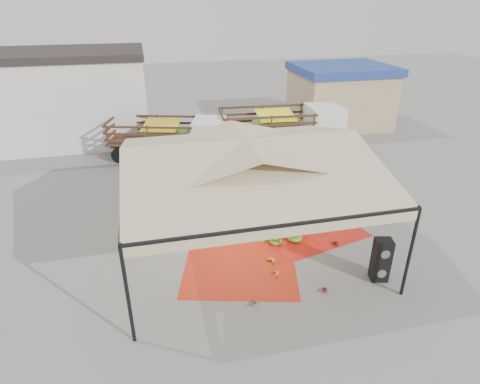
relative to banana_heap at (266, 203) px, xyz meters
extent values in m
plane|color=slate|center=(-1.33, -1.66, -0.58)|extent=(90.00, 90.00, 0.00)
cylinder|color=black|center=(-5.33, -5.66, 0.92)|extent=(0.10, 0.10, 3.00)
cylinder|color=black|center=(2.67, -5.66, 0.92)|extent=(0.10, 0.10, 3.00)
cylinder|color=black|center=(-5.33, 2.34, 0.92)|extent=(0.10, 0.10, 3.00)
cylinder|color=black|center=(2.67, 2.34, 0.92)|extent=(0.10, 0.10, 3.00)
pyramid|color=#C6B58C|center=(-1.33, -1.66, 2.92)|extent=(8.00, 8.00, 1.00)
cube|color=black|center=(-1.33, -1.66, 2.42)|extent=(8.00, 8.00, 0.08)
cube|color=#C6B58C|center=(-1.33, -1.66, 2.24)|extent=(8.00, 8.00, 0.36)
cube|color=silver|center=(-11.33, 12.34, 1.92)|extent=(14.00, 6.00, 5.00)
cube|color=black|center=(-11.33, 12.34, 4.62)|extent=(14.30, 6.30, 0.40)
cube|color=tan|center=(8.67, 11.34, 1.22)|extent=(6.00, 5.00, 3.60)
cube|color=navy|center=(8.67, 11.34, 3.27)|extent=(6.30, 5.30, 0.50)
cube|color=red|center=(-1.83, -3.11, -0.58)|extent=(4.51, 4.39, 0.01)
cube|color=red|center=(1.01, -0.84, -0.58)|extent=(5.10, 5.26, 0.01)
ellipsoid|color=#557718|center=(0.00, 0.00, 0.00)|extent=(6.68, 6.13, 1.16)
ellipsoid|color=gold|center=(-0.86, -3.85, -0.49)|extent=(0.45, 0.39, 0.18)
ellipsoid|color=gold|center=(-0.82, -3.19, -0.47)|extent=(0.60, 0.55, 0.22)
ellipsoid|color=#541B13|center=(0.35, -4.97, -0.49)|extent=(0.50, 0.47, 0.18)
ellipsoid|color=#561F13|center=(1.82, -2.72, -0.49)|extent=(0.43, 0.36, 0.19)
ellipsoid|color=#557718|center=(-1.90, -5.08, -0.48)|extent=(0.52, 0.47, 0.20)
ellipsoid|color=#487C19|center=(-2.30, -0.31, 2.04)|extent=(0.24, 0.24, 0.20)
ellipsoid|color=#487C19|center=(-0.80, -0.31, 2.04)|extent=(0.24, 0.24, 0.20)
cube|color=black|center=(2.37, -4.81, -0.21)|extent=(0.63, 0.58, 0.73)
cube|color=black|center=(2.37, -4.81, 0.52)|extent=(0.63, 0.58, 0.73)
imported|color=gray|center=(0.64, 2.64, 0.23)|extent=(0.65, 0.49, 1.63)
cube|color=#4A2E18|center=(-4.15, 7.98, 0.42)|extent=(5.18, 3.43, 0.11)
cube|color=white|center=(-1.14, 7.10, 0.51)|extent=(2.23, 2.49, 2.19)
cylinder|color=black|center=(-6.07, 7.55, -0.15)|extent=(0.90, 0.51, 0.86)
cylinder|color=black|center=(-5.53, 9.38, -0.15)|extent=(0.90, 0.51, 0.86)
cylinder|color=black|center=(-3.14, 6.70, -0.15)|extent=(0.90, 0.51, 0.86)
cylinder|color=black|center=(-2.61, 8.52, -0.15)|extent=(0.90, 0.51, 0.86)
cylinder|color=black|center=(-1.58, 6.24, -0.15)|extent=(0.90, 0.51, 0.86)
cylinder|color=black|center=(-1.05, 8.07, -0.15)|extent=(0.90, 0.51, 0.86)
ellipsoid|color=#497017|center=(-4.15, 7.98, 0.89)|extent=(4.14, 2.71, 0.67)
cube|color=gold|center=(-3.70, 7.85, 1.28)|extent=(2.36, 2.35, 0.24)
cube|color=#492918|center=(2.32, 7.69, 0.53)|extent=(5.45, 2.79, 0.13)
cube|color=white|center=(5.80, 7.45, 0.63)|extent=(2.06, 2.45, 2.43)
cylinder|color=black|center=(0.34, 6.77, -0.11)|extent=(0.97, 0.38, 0.95)
cylinder|color=black|center=(0.49, 8.88, -0.11)|extent=(0.97, 0.38, 0.95)
cylinder|color=black|center=(3.72, 6.53, -0.11)|extent=(0.97, 0.38, 0.95)
cylinder|color=black|center=(3.87, 8.64, -0.11)|extent=(0.97, 0.38, 0.95)
cylinder|color=black|center=(5.51, 6.41, -0.11)|extent=(0.97, 0.38, 0.95)
cylinder|color=black|center=(5.66, 8.52, -0.11)|extent=(0.97, 0.38, 0.95)
ellipsoid|color=#357518|center=(2.32, 7.69, 1.06)|extent=(4.35, 2.19, 0.74)
cube|color=#F5F91B|center=(2.84, 7.66, 1.48)|extent=(2.26, 2.25, 0.26)
camera|label=1|loc=(-4.40, -13.94, 7.70)|focal=30.00mm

